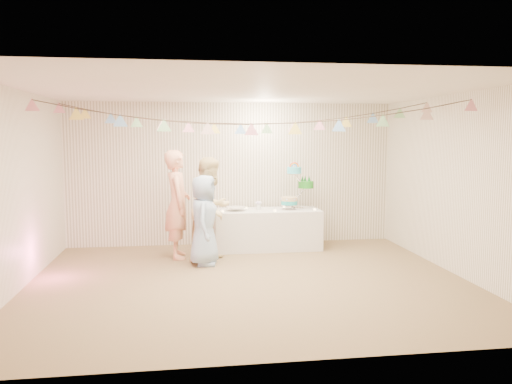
{
  "coord_description": "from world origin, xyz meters",
  "views": [
    {
      "loc": [
        -0.85,
        -6.64,
        1.99
      ],
      "look_at": [
        0.2,
        0.8,
        1.15
      ],
      "focal_mm": 35.0,
      "sensor_mm": 36.0,
      "label": 1
    }
  ],
  "objects": [
    {
      "name": "cake_bottom",
      "position": [
        0.96,
        1.97,
        0.84
      ],
      "size": [
        0.31,
        0.31,
        0.15
      ],
      "primitive_type": null,
      "color": "teal",
      "rests_on": "cake_stand"
    },
    {
      "name": "cake_stand",
      "position": [
        1.11,
        2.03,
        1.14
      ],
      "size": [
        0.69,
        0.41,
        0.78
      ],
      "primitive_type": null,
      "color": "silver",
      "rests_on": "table"
    },
    {
      "name": "person_adult_b",
      "position": [
        -0.46,
        1.27,
        0.83
      ],
      "size": [
        1.01,
        1.02,
        1.66
      ],
      "primitive_type": "imported",
      "rotation": [
        0.0,
        0.0,
        0.83
      ],
      "color": "beige",
      "rests_on": "floor"
    },
    {
      "name": "posy",
      "position": [
        0.42,
        2.03,
        0.82
      ],
      "size": [
        0.13,
        0.13,
        0.15
      ],
      "primitive_type": null,
      "color": "white",
      "rests_on": "table"
    },
    {
      "name": "tealight_4",
      "position": [
        1.38,
        1.8,
        0.71
      ],
      "size": [
        0.04,
        0.04,
        0.03
      ],
      "primitive_type": "cylinder",
      "color": "#FFD88C",
      "rests_on": "table"
    },
    {
      "name": "cake_top_tier",
      "position": [
        1.05,
        2.0,
        1.38
      ],
      "size": [
        0.25,
        0.25,
        0.19
      ],
      "primitive_type": null,
      "color": "#43C0D4",
      "rests_on": "cake_stand"
    },
    {
      "name": "person_child",
      "position": [
        -0.58,
        1.0,
        0.7
      ],
      "size": [
        0.54,
        0.74,
        1.4
      ],
      "primitive_type": "imported",
      "rotation": [
        0.0,
        0.0,
        1.43
      ],
      "color": "#94AFD1",
      "rests_on": "floor"
    },
    {
      "name": "person_adult_a",
      "position": [
        -0.99,
        1.53,
        0.89
      ],
      "size": [
        0.47,
        0.67,
        1.77
      ],
      "primitive_type": "imported",
      "rotation": [
        0.0,
        0.0,
        1.64
      ],
      "color": "#F5A680",
      "rests_on": "floor"
    },
    {
      "name": "back_wall",
      "position": [
        0.0,
        2.5,
        1.3
      ],
      "size": [
        6.0,
        6.0,
        0.0
      ],
      "primitive_type": "plane",
      "color": "white",
      "rests_on": "ground"
    },
    {
      "name": "cake_middle",
      "position": [
        1.29,
        2.12,
        1.11
      ],
      "size": [
        0.27,
        0.27,
        0.22
      ],
      "primitive_type": null,
      "color": "#1C801C",
      "rests_on": "cake_stand"
    },
    {
      "name": "front_wall",
      "position": [
        0.0,
        -2.5,
        1.3
      ],
      "size": [
        6.0,
        6.0,
        0.0
      ],
      "primitive_type": "plane",
      "color": "white",
      "rests_on": "ground"
    },
    {
      "name": "tealight_0",
      "position": [
        -0.24,
        1.83,
        0.71
      ],
      "size": [
        0.04,
        0.04,
        0.03
      ],
      "primitive_type": "cylinder",
      "color": "#FFD88C",
      "rests_on": "table"
    },
    {
      "name": "ceiling",
      "position": [
        0.0,
        0.0,
        2.6
      ],
      "size": [
        6.0,
        6.0,
        0.0
      ],
      "primitive_type": "plane",
      "color": "silver",
      "rests_on": "ground"
    },
    {
      "name": "left_wall",
      "position": [
        -3.0,
        0.0,
        1.3
      ],
      "size": [
        5.0,
        5.0,
        0.0
      ],
      "primitive_type": "plane",
      "color": "white",
      "rests_on": "ground"
    },
    {
      "name": "table",
      "position": [
        0.56,
        1.98,
        0.35
      ],
      "size": [
        1.86,
        0.75,
        0.7
      ],
      "primitive_type": "cube",
      "color": "silver",
      "rests_on": "floor"
    },
    {
      "name": "bunting_front",
      "position": [
        0.0,
        -0.2,
        2.32
      ],
      "size": [
        5.6,
        0.9,
        0.36
      ],
      "primitive_type": null,
      "color": "#72A5E5",
      "rests_on": "ceiling"
    },
    {
      "name": "platter",
      "position": [
        0.01,
        1.93,
        0.76
      ],
      "size": [
        0.33,
        0.33,
        0.02
      ],
      "primitive_type": "cylinder",
      "color": "white",
      "rests_on": "table"
    },
    {
      "name": "bunting_back",
      "position": [
        0.0,
        1.1,
        2.35
      ],
      "size": [
        5.6,
        1.1,
        0.4
      ],
      "primitive_type": null,
      "color": "pink",
      "rests_on": "ceiling"
    },
    {
      "name": "right_wall",
      "position": [
        3.0,
        0.0,
        1.3
      ],
      "size": [
        5.0,
        5.0,
        0.0
      ],
      "primitive_type": "plane",
      "color": "white",
      "rests_on": "ground"
    },
    {
      "name": "tealight_2",
      "position": [
        0.66,
        1.76,
        0.71
      ],
      "size": [
        0.04,
        0.04,
        0.03
      ],
      "primitive_type": "cylinder",
      "color": "#FFD88C",
      "rests_on": "table"
    },
    {
      "name": "tealight_1",
      "position": [
        0.21,
        2.16,
        0.71
      ],
      "size": [
        0.04,
        0.04,
        0.03
      ],
      "primitive_type": "cylinder",
      "color": "#FFD88C",
      "rests_on": "table"
    },
    {
      "name": "tealight_3",
      "position": [
        0.91,
        2.2,
        0.71
      ],
      "size": [
        0.04,
        0.04,
        0.03
      ],
      "primitive_type": "cylinder",
      "color": "#FFD88C",
      "rests_on": "table"
    },
    {
      "name": "floor",
      "position": [
        0.0,
        0.0,
        0.0
      ],
      "size": [
        6.0,
        6.0,
        0.0
      ],
      "primitive_type": "plane",
      "color": "brown",
      "rests_on": "ground"
    }
  ]
}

